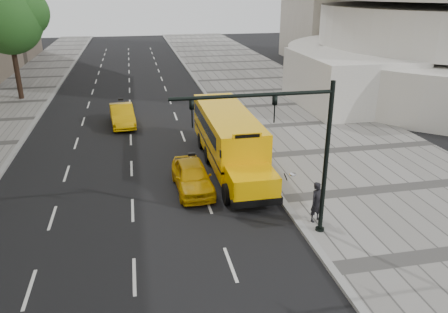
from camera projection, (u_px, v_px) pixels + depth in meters
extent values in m
plane|color=black|center=(149.00, 167.00, 24.77)|extent=(140.00, 140.00, 0.00)
cube|color=gray|center=(345.00, 151.00, 27.01)|extent=(12.00, 140.00, 0.15)
cube|color=gray|center=(252.00, 158.00, 25.88)|extent=(0.30, 140.00, 0.15)
cube|color=silver|center=(348.00, 81.00, 36.29)|extent=(8.00, 10.00, 4.40)
cylinder|color=black|center=(16.00, 66.00, 38.10)|extent=(0.44, 0.44, 6.08)
sphere|color=#1E4B19|center=(8.00, 21.00, 36.70)|extent=(5.64, 5.64, 5.64)
sphere|color=#1E4B19|center=(26.00, 13.00, 37.02)|extent=(3.95, 3.95, 3.95)
cube|color=#FFB501|center=(227.00, 132.00, 24.92)|extent=(2.50, 9.00, 2.45)
cube|color=#FFB501|center=(252.00, 183.00, 20.16)|extent=(2.20, 2.00, 1.10)
cube|color=black|center=(257.00, 202.00, 19.56)|extent=(2.38, 0.25, 0.35)
cube|color=black|center=(227.00, 141.00, 25.11)|extent=(2.52, 9.00, 0.12)
cube|color=black|center=(247.00, 152.00, 20.70)|extent=(2.05, 0.10, 0.90)
cube|color=black|center=(225.00, 122.00, 25.20)|extent=(2.52, 7.50, 0.70)
cube|color=#FFB501|center=(247.00, 136.00, 20.40)|extent=(1.40, 0.12, 0.28)
ellipsoid|color=silver|center=(295.00, 177.00, 18.88)|extent=(0.32, 0.32, 0.14)
cylinder|color=black|center=(288.00, 179.00, 19.11)|extent=(0.36, 0.47, 0.58)
cylinder|color=black|center=(227.00, 194.00, 20.44)|extent=(0.30, 1.00, 1.00)
cylinder|color=black|center=(273.00, 190.00, 20.87)|extent=(0.30, 1.00, 1.00)
cylinder|color=black|center=(208.00, 155.00, 25.18)|extent=(0.30, 1.00, 1.00)
cylinder|color=black|center=(246.00, 152.00, 25.60)|extent=(0.30, 1.00, 1.00)
cylinder|color=black|center=(201.00, 141.00, 27.45)|extent=(0.30, 1.00, 1.00)
cylinder|color=black|center=(236.00, 138.00, 27.88)|extent=(0.30, 1.00, 1.00)
imported|color=#D79D05|center=(192.00, 176.00, 21.76)|extent=(1.91, 4.41, 1.48)
imported|color=#D79D05|center=(122.00, 115.00, 31.88)|extent=(2.00, 4.71, 1.51)
imported|color=black|center=(317.00, 202.00, 18.51)|extent=(0.77, 0.64, 1.79)
cylinder|color=black|center=(326.00, 162.00, 16.99)|extent=(0.18, 0.18, 6.40)
cylinder|color=black|center=(320.00, 230.00, 18.12)|extent=(0.36, 0.36, 0.25)
cylinder|color=black|center=(253.00, 95.00, 15.40)|extent=(6.00, 0.14, 0.14)
imported|color=black|center=(274.00, 109.00, 15.75)|extent=(0.16, 0.20, 1.00)
imported|color=black|center=(192.00, 114.00, 15.18)|extent=(0.16, 0.20, 1.00)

